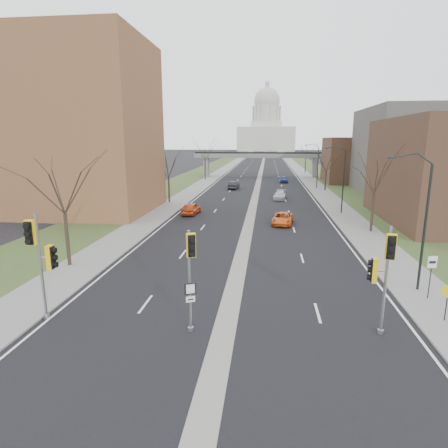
% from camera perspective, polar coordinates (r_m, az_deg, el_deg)
% --- Properties ---
extents(ground, '(700.00, 700.00, 0.00)m').
position_cam_1_polar(ground, '(20.37, 0.23, -15.19)').
color(ground, black).
rests_on(ground, ground).
extents(road_surface, '(20.00, 600.00, 0.01)m').
position_cam_1_polar(road_surface, '(168.17, 5.99, 9.41)').
color(road_surface, black).
rests_on(road_surface, ground).
extents(median_strip, '(1.20, 600.00, 0.02)m').
position_cam_1_polar(median_strip, '(168.17, 5.99, 9.41)').
color(median_strip, gray).
rests_on(median_strip, ground).
extents(sidewalk_right, '(4.00, 600.00, 0.12)m').
position_cam_1_polar(sidewalk_right, '(168.46, 10.13, 9.31)').
color(sidewalk_right, gray).
rests_on(sidewalk_right, ground).
extents(sidewalk_left, '(4.00, 600.00, 0.12)m').
position_cam_1_polar(sidewalk_left, '(168.74, 1.86, 9.50)').
color(sidewalk_left, gray).
rests_on(sidewalk_left, ground).
extents(grass_verge_right, '(8.00, 600.00, 0.10)m').
position_cam_1_polar(grass_verge_right, '(168.92, 12.19, 9.23)').
color(grass_verge_right, '#29411E').
rests_on(grass_verge_right, ground).
extents(grass_verge_left, '(8.00, 600.00, 0.10)m').
position_cam_1_polar(grass_verge_left, '(169.34, -0.20, 9.52)').
color(grass_verge_left, '#29411E').
rests_on(grass_verge_left, ground).
extents(apartment_building, '(25.00, 16.00, 22.00)m').
position_cam_1_polar(apartment_building, '(55.49, -24.38, 13.14)').
color(apartment_building, brown).
rests_on(apartment_building, ground).
extents(commercial_block_mid, '(18.00, 22.00, 15.00)m').
position_cam_1_polar(commercial_block_mid, '(74.60, 27.43, 9.77)').
color(commercial_block_mid, '#57544F').
rests_on(commercial_block_mid, ground).
extents(commercial_block_far, '(14.00, 14.00, 10.00)m').
position_cam_1_polar(commercial_block_far, '(90.25, 19.66, 9.12)').
color(commercial_block_far, brown).
rests_on(commercial_block_far, ground).
extents(pedestrian_bridge, '(34.00, 3.00, 6.45)m').
position_cam_1_polar(pedestrian_bridge, '(98.02, 5.51, 9.93)').
color(pedestrian_bridge, slate).
rests_on(pedestrian_bridge, ground).
extents(capitol, '(48.00, 42.00, 55.75)m').
position_cam_1_polar(capitol, '(338.02, 6.46, 14.19)').
color(capitol, beige).
rests_on(capitol, ground).
extents(streetlight_near, '(2.61, 0.20, 8.70)m').
position_cam_1_polar(streetlight_near, '(25.66, 27.22, 5.55)').
color(streetlight_near, black).
rests_on(streetlight_near, sidewalk_right).
extents(streetlight_mid, '(2.61, 0.20, 8.70)m').
position_cam_1_polar(streetlight_mid, '(50.76, 17.03, 9.26)').
color(streetlight_mid, black).
rests_on(streetlight_mid, sidewalk_right).
extents(streetlight_far, '(2.61, 0.20, 8.70)m').
position_cam_1_polar(streetlight_far, '(76.47, 13.58, 10.45)').
color(streetlight_far, black).
rests_on(streetlight_far, sidewalk_right).
extents(tree_left_a, '(7.20, 7.20, 9.40)m').
position_cam_1_polar(tree_left_a, '(30.06, -23.50, 6.14)').
color(tree_left_a, '#382B21').
rests_on(tree_left_a, sidewalk_left).
extents(tree_left_b, '(6.75, 6.75, 8.81)m').
position_cam_1_polar(tree_left_b, '(57.96, -8.52, 9.32)').
color(tree_left_b, '#382B21').
rests_on(tree_left_b, sidewalk_left).
extents(tree_left_c, '(7.65, 7.65, 9.99)m').
position_cam_1_polar(tree_left_c, '(91.17, -2.92, 11.15)').
color(tree_left_c, '#382B21').
rests_on(tree_left_c, sidewalk_left).
extents(tree_right_a, '(7.20, 7.20, 9.40)m').
position_cam_1_polar(tree_right_a, '(41.48, 22.19, 7.79)').
color(tree_right_a, '#382B21').
rests_on(tree_right_a, sidewalk_right).
extents(tree_right_b, '(6.30, 6.30, 8.22)m').
position_cam_1_polar(tree_right_b, '(73.81, 15.38, 9.40)').
color(tree_right_b, '#382B21').
rests_on(tree_right_b, sidewalk_right).
extents(tree_right_c, '(7.65, 7.65, 9.99)m').
position_cam_1_polar(tree_right_c, '(113.45, 12.40, 11.18)').
color(tree_right_c, '#382B21').
rests_on(tree_right_c, sidewalk_right).
extents(signal_pole_left, '(1.02, 1.07, 5.88)m').
position_cam_1_polar(signal_pole_left, '(21.61, -26.14, -3.88)').
color(signal_pole_left, gray).
rests_on(signal_pole_left, ground).
extents(signal_pole_median, '(0.77, 0.88, 5.28)m').
position_cam_1_polar(signal_pole_median, '(18.21, -5.12, -6.09)').
color(signal_pole_median, gray).
rests_on(signal_pole_median, ground).
extents(signal_pole_right, '(0.94, 1.12, 5.55)m').
position_cam_1_polar(signal_pole_right, '(19.56, 23.08, -5.91)').
color(signal_pole_right, gray).
rests_on(signal_pole_right, ground).
extents(speed_limit_sign, '(0.57, 0.14, 2.68)m').
position_cam_1_polar(speed_limit_sign, '(25.70, 29.03, -6.08)').
color(speed_limit_sign, black).
rests_on(speed_limit_sign, sidewalk_right).
extents(warning_sign, '(0.79, 0.28, 2.09)m').
position_cam_1_polar(warning_sign, '(23.24, 30.91, -9.48)').
color(warning_sign, black).
rests_on(warning_sign, sidewalk_right).
extents(car_left_near, '(2.09, 4.68, 1.56)m').
position_cam_1_polar(car_left_near, '(49.12, -5.03, 2.41)').
color(car_left_near, '#C23E16').
rests_on(car_left_near, ground).
extents(car_left_far, '(2.06, 4.72, 1.51)m').
position_cam_1_polar(car_left_far, '(74.16, 1.50, 5.92)').
color(car_left_far, black).
rests_on(car_left_far, ground).
extents(car_right_near, '(2.78, 5.04, 1.34)m').
position_cam_1_polar(car_right_near, '(43.64, 8.93, 0.84)').
color(car_right_near, '#D55916').
rests_on(car_right_near, ground).
extents(car_right_mid, '(2.47, 4.91, 1.37)m').
position_cam_1_polar(car_right_mid, '(62.02, 8.54, 4.38)').
color(car_right_mid, silver).
rests_on(car_right_mid, ground).
extents(car_right_far, '(1.85, 4.43, 1.50)m').
position_cam_1_polar(car_right_far, '(86.94, 9.09, 6.77)').
color(car_right_far, navy).
rests_on(car_right_far, ground).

